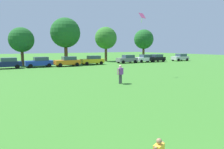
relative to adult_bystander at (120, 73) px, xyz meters
The scene contains 15 objects.
ground_plane 16.71m from the adult_bystander, 115.64° to the left, with size 160.00×160.00×0.00m, color #387528.
adult_bystander is the anchor object (origin of this frame).
kite 8.13m from the adult_bystander, 33.26° to the left, with size 1.00×0.70×1.03m.
parked_car_navy_1 21.44m from the adult_bystander, 112.40° to the left, with size 4.30×2.02×1.68m.
parked_car_blue_2 20.13m from the adult_bystander, 99.59° to the left, with size 4.30×2.02×1.68m.
parked_car_orange_3 19.12m from the adult_bystander, 86.41° to the left, with size 4.30×2.02×1.68m.
parked_car_yellow_4 20.90m from the adult_bystander, 72.40° to the left, with size 4.30×2.02×1.68m.
parked_car_gray_5 24.42m from the adult_bystander, 54.52° to the left, with size 4.30×2.02×1.68m.
parked_car_white_6 27.24m from the adult_bystander, 46.68° to the left, with size 4.30×2.02×1.68m.
parked_car_black_7 29.08m from the adult_bystander, 41.96° to the left, with size 4.30×2.02×1.68m.
parked_car_silver_8 34.87m from the adult_bystander, 33.49° to the left, with size 4.30×2.02×1.68m.
tree_center_left 24.69m from the adult_bystander, 102.92° to the left, with size 4.32×4.32×6.73m.
tree_center_right 24.28m from the adult_bystander, 84.23° to the left, with size 5.69×5.69×8.87m.
tree_right 30.05m from the adult_bystander, 64.36° to the left, with size 5.05×5.05×7.88m.
tree_far_right 36.27m from the adult_bystander, 48.32° to the left, with size 4.98×4.98×7.76m.
Camera 1 is at (-2.81, -0.98, 3.36)m, focal length 33.36 mm.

